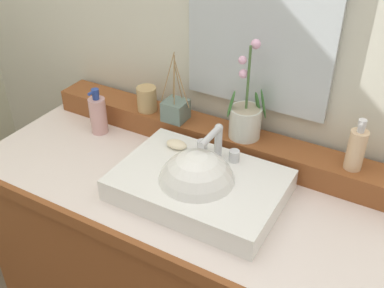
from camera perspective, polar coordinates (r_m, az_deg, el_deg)
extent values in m
cube|color=beige|center=(1.54, 6.94, 15.11)|extent=(3.14, 0.20, 2.45)
cube|color=brown|center=(1.71, -0.60, -16.29)|extent=(1.35, 0.55, 0.80)
cube|color=silver|center=(1.42, -0.69, -5.36)|extent=(1.37, 0.58, 0.04)
cube|color=brown|center=(1.24, -7.59, -12.61)|extent=(1.37, 0.02, 0.04)
cube|color=brown|center=(1.54, 3.35, 0.76)|extent=(1.30, 0.12, 0.08)
cube|color=white|center=(1.34, 0.93, -5.18)|extent=(0.48, 0.33, 0.07)
sphere|color=white|center=(1.33, 0.58, -5.57)|extent=(0.23, 0.23, 0.23)
cylinder|color=silver|center=(1.37, 3.32, 0.26)|extent=(0.02, 0.02, 0.10)
cylinder|color=silver|center=(1.31, 2.30, 0.94)|extent=(0.02, 0.11, 0.02)
sphere|color=silver|center=(1.35, 3.38, 2.04)|extent=(0.03, 0.03, 0.03)
cylinder|color=silver|center=(1.41, 1.28, -0.22)|extent=(0.03, 0.03, 0.04)
cylinder|color=silver|center=(1.37, 5.32, -1.48)|extent=(0.03, 0.03, 0.04)
ellipsoid|color=beige|center=(1.43, -1.94, -0.05)|extent=(0.07, 0.04, 0.02)
cylinder|color=silver|center=(1.46, 6.67, 2.72)|extent=(0.10, 0.10, 0.10)
cylinder|color=tan|center=(1.43, 6.79, 4.27)|extent=(0.09, 0.09, 0.01)
cylinder|color=#476B38|center=(1.38, 7.09, 8.18)|extent=(0.01, 0.01, 0.20)
ellipsoid|color=#387033|center=(1.43, 8.94, 4.99)|extent=(0.04, 0.04, 0.10)
ellipsoid|color=#387033|center=(1.42, 4.93, 5.01)|extent=(0.04, 0.04, 0.09)
ellipsoid|color=#387033|center=(1.44, 8.21, 5.20)|extent=(0.04, 0.04, 0.07)
sphere|color=#E8ADCE|center=(1.39, 6.48, 8.77)|extent=(0.03, 0.03, 0.03)
sphere|color=#E8ADCE|center=(1.36, 6.37, 10.43)|extent=(0.03, 0.03, 0.03)
sphere|color=#E8ADCE|center=(1.36, 8.03, 12.32)|extent=(0.03, 0.03, 0.03)
cylinder|color=#DFB98E|center=(1.38, 19.89, -0.72)|extent=(0.05, 0.05, 0.12)
cylinder|color=silver|center=(1.34, 20.46, 1.78)|extent=(0.02, 0.02, 0.02)
cylinder|color=silver|center=(1.33, 20.62, 2.48)|extent=(0.02, 0.02, 0.02)
cylinder|color=silver|center=(1.32, 20.52, 2.35)|extent=(0.01, 0.03, 0.01)
cylinder|color=tan|center=(1.61, -5.69, 5.65)|extent=(0.07, 0.07, 0.09)
cube|color=slate|center=(1.55, -2.07, 4.25)|extent=(0.08, 0.08, 0.07)
cylinder|color=#9E7A4C|center=(1.49, -1.28, 7.47)|extent=(0.06, 0.00, 0.16)
cylinder|color=#9E7A4C|center=(1.52, -1.68, 7.59)|extent=(0.01, 0.04, 0.14)
cylinder|color=#9E7A4C|center=(1.51, -2.32, 8.24)|extent=(0.03, 0.03, 0.17)
cylinder|color=#9E7A4C|center=(1.49, -3.14, 8.15)|extent=(0.05, 0.03, 0.19)
cylinder|color=#9E7A4C|center=(1.49, -2.24, 7.65)|extent=(0.01, 0.03, 0.17)
cylinder|color=#CF9C99|center=(1.65, -11.69, 3.51)|extent=(0.06, 0.06, 0.13)
cylinder|color=navy|center=(1.61, -11.99, 5.83)|extent=(0.02, 0.02, 0.02)
cylinder|color=navy|center=(1.60, -12.07, 6.43)|extent=(0.03, 0.03, 0.02)
cylinder|color=navy|center=(1.59, -12.46, 6.32)|extent=(0.01, 0.03, 0.01)
cube|color=silver|center=(1.38, 8.68, 16.48)|extent=(0.47, 0.02, 0.63)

